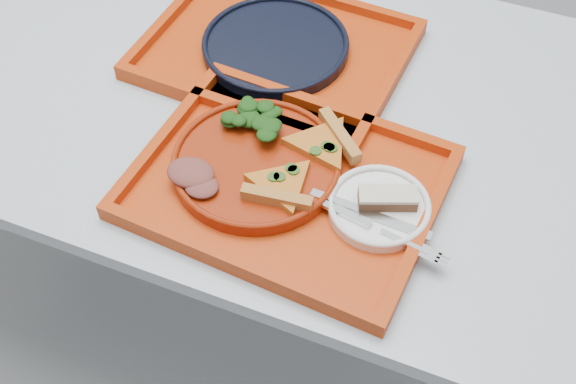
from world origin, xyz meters
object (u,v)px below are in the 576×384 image
(tray_main, at_px, (287,186))
(navy_plate, at_px, (276,47))
(tray_far, at_px, (276,53))
(dinner_plate, at_px, (257,165))
(dessert_bar, at_px, (388,198))

(tray_main, bearing_deg, navy_plate, 119.85)
(tray_far, relative_size, dinner_plate, 1.73)
(navy_plate, bearing_deg, dessert_bar, -42.99)
(tray_main, distance_m, tray_far, 0.31)
(tray_far, xyz_separation_m, dinner_plate, (0.08, -0.27, 0.02))
(dinner_plate, bearing_deg, navy_plate, 106.47)
(tray_main, xyz_separation_m, navy_plate, (-0.13, 0.28, 0.01))
(tray_main, relative_size, tray_far, 1.00)
(tray_main, xyz_separation_m, dessert_bar, (0.15, 0.01, 0.03))
(tray_main, bearing_deg, dessert_bar, 7.44)
(navy_plate, bearing_deg, tray_main, -64.21)
(tray_main, relative_size, navy_plate, 1.73)
(navy_plate, xyz_separation_m, dessert_bar, (0.29, -0.27, 0.02))
(dinner_plate, height_order, navy_plate, dinner_plate)
(navy_plate, distance_m, dessert_bar, 0.39)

